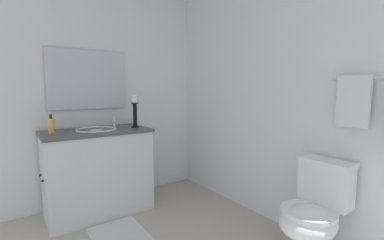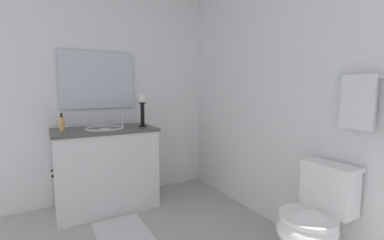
% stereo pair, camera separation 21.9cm
% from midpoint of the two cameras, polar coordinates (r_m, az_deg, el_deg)
% --- Properties ---
extents(wall_back, '(2.54, 0.04, 2.45)m').
position_cam_midpoint_polar(wall_back, '(2.71, 11.97, 5.33)').
color(wall_back, white).
rests_on(wall_back, ground).
extents(wall_left, '(0.04, 2.73, 2.45)m').
position_cam_midpoint_polar(wall_left, '(3.18, -24.05, 5.06)').
color(wall_left, white).
rests_on(wall_left, ground).
extents(vanity_cabinet, '(0.58, 1.04, 0.87)m').
position_cam_midpoint_polar(vanity_cabinet, '(2.98, -21.77, -10.29)').
color(vanity_cabinet, silver).
rests_on(vanity_cabinet, ground).
extents(sink_basin, '(0.40, 0.40, 0.24)m').
position_cam_midpoint_polar(sink_basin, '(2.90, -22.08, -2.77)').
color(sink_basin, white).
rests_on(sink_basin, vanity_cabinet).
extents(mirror, '(0.02, 0.81, 0.64)m').
position_cam_midpoint_polar(mirror, '(3.14, -23.71, 8.03)').
color(mirror, silver).
extents(candle_holder_tall, '(0.09, 0.09, 0.35)m').
position_cam_midpoint_polar(candle_holder_tall, '(2.94, -14.41, 2.09)').
color(candle_holder_tall, black).
rests_on(candle_holder_tall, vanity_cabinet).
extents(soap_bottle, '(0.06, 0.06, 0.18)m').
position_cam_midpoint_polar(soap_bottle, '(2.85, -30.26, -1.04)').
color(soap_bottle, '#E5B259').
rests_on(soap_bottle, vanity_cabinet).
extents(toilet, '(0.39, 0.54, 0.75)m').
position_cam_midpoint_polar(toilet, '(2.19, 22.22, -18.41)').
color(toilet, white).
rests_on(toilet, ground).
extents(towel_bar, '(0.66, 0.02, 0.02)m').
position_cam_midpoint_polar(towel_bar, '(2.07, 33.80, 7.74)').
color(towel_bar, silver).
extents(towel_near_vanity, '(0.22, 0.03, 0.37)m').
position_cam_midpoint_polar(towel_near_vanity, '(2.12, 29.18, 3.53)').
color(towel_near_vanity, white).
rests_on(towel_near_vanity, towel_bar).
extents(bath_mat, '(0.60, 0.44, 0.02)m').
position_cam_midpoint_polar(bath_mat, '(2.59, -17.82, -23.11)').
color(bath_mat, silver).
rests_on(bath_mat, ground).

